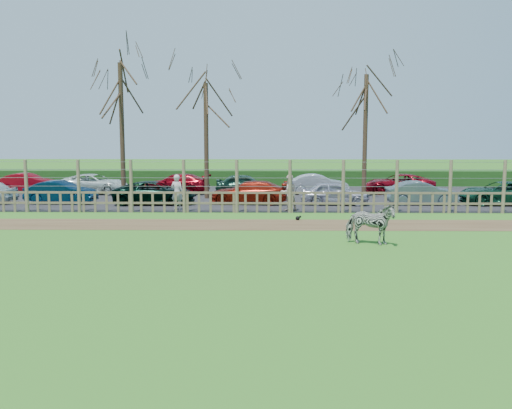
{
  "coord_description": "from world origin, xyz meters",
  "views": [
    {
      "loc": [
        1.38,
        -18.7,
        3.83
      ],
      "look_at": [
        1.0,
        2.5,
        1.1
      ],
      "focal_mm": 40.0,
      "sensor_mm": 36.0,
      "label": 1
    }
  ],
  "objects_px": {
    "zebra": "(370,224)",
    "car_12": "(398,184)",
    "tree_mid": "(206,113)",
    "car_3": "(249,192)",
    "crow": "(298,218)",
    "car_6": "(501,193)",
    "car_2": "(155,193)",
    "car_8": "(94,184)",
    "car_7": "(28,183)",
    "car_9": "(176,184)",
    "car_4": "(335,193)",
    "car_1": "(61,192)",
    "car_10": "(245,184)",
    "car_11": "(318,184)",
    "car_5": "(421,193)",
    "tree_right": "(366,106)",
    "tree_left": "(121,98)",
    "visitor_b": "(289,193)",
    "visitor_a": "(177,192)"
  },
  "relations": [
    {
      "from": "car_4",
      "to": "car_12",
      "type": "bearing_deg",
      "value": -35.93
    },
    {
      "from": "tree_mid",
      "to": "car_2",
      "type": "height_order",
      "value": "tree_mid"
    },
    {
      "from": "tree_left",
      "to": "car_9",
      "type": "bearing_deg",
      "value": 56.81
    },
    {
      "from": "car_5",
      "to": "car_11",
      "type": "relative_size",
      "value": 1.0
    },
    {
      "from": "zebra",
      "to": "car_12",
      "type": "height_order",
      "value": "zebra"
    },
    {
      "from": "car_4",
      "to": "car_9",
      "type": "bearing_deg",
      "value": 64.0
    },
    {
      "from": "car_9",
      "to": "visitor_a",
      "type": "bearing_deg",
      "value": 16.79
    },
    {
      "from": "car_4",
      "to": "car_8",
      "type": "height_order",
      "value": "same"
    },
    {
      "from": "car_7",
      "to": "car_8",
      "type": "height_order",
      "value": "same"
    },
    {
      "from": "tree_mid",
      "to": "car_6",
      "type": "xyz_separation_m",
      "value": [
        15.6,
        -2.52,
        -4.23
      ]
    },
    {
      "from": "tree_mid",
      "to": "car_8",
      "type": "distance_m",
      "value": 8.65
    },
    {
      "from": "car_8",
      "to": "tree_right",
      "type": "bearing_deg",
      "value": -90.76
    },
    {
      "from": "car_9",
      "to": "car_2",
      "type": "bearing_deg",
      "value": 4.27
    },
    {
      "from": "visitor_a",
      "to": "car_2",
      "type": "bearing_deg",
      "value": -36.93
    },
    {
      "from": "car_4",
      "to": "visitor_b",
      "type": "bearing_deg",
      "value": 137.28
    },
    {
      "from": "zebra",
      "to": "car_5",
      "type": "height_order",
      "value": "zebra"
    },
    {
      "from": "visitor_a",
      "to": "car_2",
      "type": "height_order",
      "value": "visitor_a"
    },
    {
      "from": "car_3",
      "to": "car_11",
      "type": "distance_m",
      "value": 6.22
    },
    {
      "from": "tree_right",
      "to": "zebra",
      "type": "distance_m",
      "value": 14.46
    },
    {
      "from": "car_9",
      "to": "car_5",
      "type": "bearing_deg",
      "value": 76.86
    },
    {
      "from": "visitor_a",
      "to": "car_3",
      "type": "height_order",
      "value": "visitor_a"
    },
    {
      "from": "car_7",
      "to": "car_9",
      "type": "height_order",
      "value": "same"
    },
    {
      "from": "crow",
      "to": "car_2",
      "type": "bearing_deg",
      "value": 144.5
    },
    {
      "from": "tree_right",
      "to": "car_11",
      "type": "relative_size",
      "value": 2.02
    },
    {
      "from": "car_4",
      "to": "car_9",
      "type": "distance_m",
      "value": 10.53
    },
    {
      "from": "tree_right",
      "to": "car_4",
      "type": "relative_size",
      "value": 2.09
    },
    {
      "from": "tree_right",
      "to": "car_5",
      "type": "relative_size",
      "value": 2.02
    },
    {
      "from": "tree_left",
      "to": "zebra",
      "type": "xyz_separation_m",
      "value": [
        11.41,
        -12.07,
        -4.9
      ]
    },
    {
      "from": "tree_mid",
      "to": "car_10",
      "type": "distance_m",
      "value": 5.34
    },
    {
      "from": "zebra",
      "to": "car_1",
      "type": "bearing_deg",
      "value": 71.11
    },
    {
      "from": "car_2",
      "to": "car_8",
      "type": "xyz_separation_m",
      "value": [
        -4.73,
        5.0,
        0.0
      ]
    },
    {
      "from": "tree_left",
      "to": "car_11",
      "type": "height_order",
      "value": "tree_left"
    },
    {
      "from": "zebra",
      "to": "car_12",
      "type": "distance_m",
      "value": 16.41
    },
    {
      "from": "car_1",
      "to": "car_10",
      "type": "bearing_deg",
      "value": -59.25
    },
    {
      "from": "tree_mid",
      "to": "car_1",
      "type": "relative_size",
      "value": 1.87
    },
    {
      "from": "car_3",
      "to": "car_11",
      "type": "height_order",
      "value": "same"
    },
    {
      "from": "tree_left",
      "to": "tree_mid",
      "type": "bearing_deg",
      "value": 12.53
    },
    {
      "from": "car_5",
      "to": "car_6",
      "type": "height_order",
      "value": "same"
    },
    {
      "from": "car_4",
      "to": "car_6",
      "type": "distance_m",
      "value": 8.63
    },
    {
      "from": "car_9",
      "to": "car_10",
      "type": "distance_m",
      "value": 4.23
    },
    {
      "from": "car_2",
      "to": "car_4",
      "type": "height_order",
      "value": "same"
    },
    {
      "from": "tree_mid",
      "to": "car_3",
      "type": "distance_m",
      "value": 5.45
    },
    {
      "from": "car_1",
      "to": "car_4",
      "type": "height_order",
      "value": "same"
    },
    {
      "from": "crow",
      "to": "visitor_b",
      "type": "bearing_deg",
      "value": 96.02
    },
    {
      "from": "crow",
      "to": "car_6",
      "type": "xyz_separation_m",
      "value": [
        10.84,
        5.27,
        0.54
      ]
    },
    {
      "from": "visitor_b",
      "to": "car_12",
      "type": "distance_m",
      "value": 10.43
    },
    {
      "from": "crow",
      "to": "tree_mid",
      "type": "bearing_deg",
      "value": 121.43
    },
    {
      "from": "crow",
      "to": "car_6",
      "type": "distance_m",
      "value": 12.06
    },
    {
      "from": "car_7",
      "to": "car_6",
      "type": "bearing_deg",
      "value": -101.72
    },
    {
      "from": "visitor_a",
      "to": "car_7",
      "type": "height_order",
      "value": "visitor_a"
    }
  ]
}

